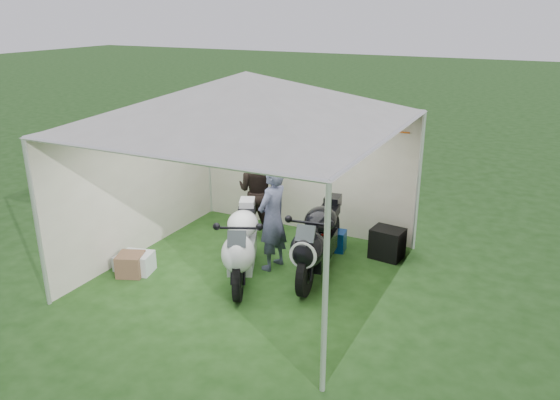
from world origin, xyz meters
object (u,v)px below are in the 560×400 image
at_px(canopy_tent, 248,103).
at_px(motorcycle_white, 242,243).
at_px(crate_1, 131,264).
at_px(paddock_stand, 332,240).
at_px(equipment_box, 387,243).
at_px(motorcycle_black, 317,239).
at_px(person_dark_jacket, 258,191).
at_px(crate_2, 126,263).
at_px(person_blue_jacket, 272,218).
at_px(crate_0, 137,263).

xyz_separation_m(canopy_tent, motorcycle_white, (-0.01, -0.22, -2.01)).
xyz_separation_m(motorcycle_white, crate_1, (-1.57, -0.64, -0.40)).
distance_m(paddock_stand, equipment_box, 0.91).
relative_size(motorcycle_white, motorcycle_black, 0.91).
xyz_separation_m(person_dark_jacket, equipment_box, (2.29, 0.08, -0.56)).
xyz_separation_m(motorcycle_white, crate_2, (-1.74, -0.56, -0.45)).
xyz_separation_m(equipment_box, crate_1, (-3.28, -2.29, -0.08)).
distance_m(equipment_box, crate_2, 4.10).
bearing_deg(motorcycle_white, person_blue_jacket, 42.46).
bearing_deg(crate_2, crate_0, 9.45).
xyz_separation_m(motorcycle_white, equipment_box, (1.71, 1.65, -0.32)).
relative_size(crate_0, crate_1, 1.25).
relative_size(person_dark_jacket, equipment_box, 3.29).
bearing_deg(person_dark_jacket, paddock_stand, 179.89).
relative_size(person_blue_jacket, crate_1, 4.39).
relative_size(canopy_tent, person_blue_jacket, 3.48).
bearing_deg(equipment_box, motorcycle_black, -125.80).
xyz_separation_m(canopy_tent, equipment_box, (1.70, 1.43, -2.33)).
relative_size(motorcycle_black, crate_2, 6.74).
height_order(paddock_stand, person_blue_jacket, person_blue_jacket).
bearing_deg(person_dark_jacket, motorcycle_black, 148.01).
distance_m(canopy_tent, equipment_box, 3.22).
relative_size(equipment_box, crate_0, 1.07).
bearing_deg(motorcycle_black, equipment_box, 46.32).
bearing_deg(person_blue_jacket, crate_2, -51.33).
distance_m(equipment_box, crate_0, 3.92).
height_order(canopy_tent, equipment_box, canopy_tent).
bearing_deg(paddock_stand, person_dark_jacket, 178.79).
bearing_deg(person_blue_jacket, canopy_tent, -25.29).
bearing_deg(motorcycle_white, paddock_stand, 37.87).
bearing_deg(paddock_stand, canopy_tent, -121.10).
bearing_deg(crate_0, equipment_box, 33.82).
bearing_deg(crate_1, motorcycle_white, 22.11).
xyz_separation_m(motorcycle_black, crate_2, (-2.68, -1.14, -0.47)).
bearing_deg(paddock_stand, motorcycle_black, -82.12).
distance_m(motorcycle_black, paddock_stand, 1.06).
bearing_deg(person_dark_jacket, equipment_box, -176.91).
bearing_deg(crate_2, crate_1, -24.53).
distance_m(person_blue_jacket, crate_1, 2.24).
bearing_deg(person_dark_jacket, canopy_tent, 114.75).
xyz_separation_m(person_dark_jacket, person_blue_jacket, (0.81, -1.04, 0.00)).
distance_m(motorcycle_black, person_blue_jacket, 0.75).
relative_size(crate_0, crate_2, 1.46).
distance_m(crate_0, crate_1, 0.11).
xyz_separation_m(motorcycle_white, crate_0, (-1.54, -0.53, -0.42)).
relative_size(canopy_tent, equipment_box, 11.48).
bearing_deg(equipment_box, canopy_tent, -139.97).
relative_size(motorcycle_black, paddock_stand, 4.72).
bearing_deg(crate_0, motorcycle_black, 24.09).
xyz_separation_m(person_blue_jacket, crate_2, (-1.96, -1.09, -0.70)).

